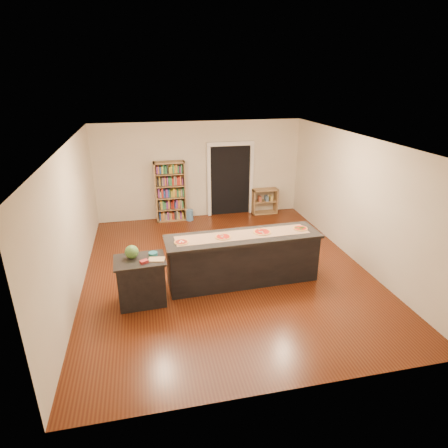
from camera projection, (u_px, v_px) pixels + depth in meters
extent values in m
cube|color=beige|center=(226.00, 210.00, 7.73)|extent=(6.00, 7.00, 2.80)
cube|color=#4F210D|center=(226.00, 269.00, 8.25)|extent=(6.00, 7.00, 0.01)
cube|color=white|center=(226.00, 141.00, 7.21)|extent=(6.00, 7.00, 0.01)
cube|color=black|center=(230.00, 180.00, 11.20)|extent=(1.20, 0.02, 2.10)
cube|color=silver|center=(209.00, 182.00, 11.03)|extent=(0.10, 0.08, 2.10)
cube|color=silver|center=(251.00, 180.00, 11.28)|extent=(0.10, 0.08, 2.10)
cube|color=silver|center=(231.00, 144.00, 10.75)|extent=(1.40, 0.08, 0.12)
cube|color=black|center=(243.00, 260.00, 7.62)|extent=(3.02, 0.76, 0.97)
cube|color=black|center=(243.00, 237.00, 7.43)|extent=(3.11, 0.84, 0.05)
cube|color=black|center=(141.00, 282.00, 6.90)|extent=(0.83, 0.59, 0.86)
cube|color=black|center=(139.00, 260.00, 6.73)|extent=(0.91, 0.67, 0.04)
cube|color=#9D794C|center=(170.00, 192.00, 10.74)|extent=(0.87, 0.31, 1.74)
cube|color=#9D794C|center=(265.00, 201.00, 11.47)|extent=(0.77, 0.33, 0.77)
cylinder|color=teal|center=(190.00, 215.00, 10.99)|extent=(0.22, 0.22, 0.32)
cube|color=#976C4E|center=(243.00, 235.00, 7.45)|extent=(2.71, 0.58, 0.00)
sphere|color=#144214|center=(132.00, 252.00, 6.73)|extent=(0.25, 0.25, 0.25)
cube|color=tan|center=(157.00, 259.00, 6.70)|extent=(0.32, 0.25, 0.02)
cube|color=maroon|center=(144.00, 262.00, 6.59)|extent=(0.17, 0.15, 0.05)
cylinder|color=#195966|center=(153.00, 254.00, 6.86)|extent=(0.16, 0.16, 0.06)
cylinder|color=tan|center=(181.00, 242.00, 7.09)|extent=(0.29, 0.29, 0.02)
cylinder|color=#A5190C|center=(181.00, 242.00, 7.09)|extent=(0.23, 0.23, 0.00)
cylinder|color=tan|center=(223.00, 237.00, 7.32)|extent=(0.32, 0.32, 0.02)
cylinder|color=#A5190C|center=(223.00, 236.00, 7.32)|extent=(0.26, 0.26, 0.00)
cylinder|color=tan|center=(262.00, 232.00, 7.56)|extent=(0.36, 0.36, 0.02)
cylinder|color=#A5190C|center=(262.00, 231.00, 7.55)|extent=(0.30, 0.30, 0.00)
cylinder|color=tan|center=(300.00, 228.00, 7.73)|extent=(0.30, 0.30, 0.02)
cylinder|color=#A5190C|center=(300.00, 228.00, 7.73)|extent=(0.25, 0.25, 0.00)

